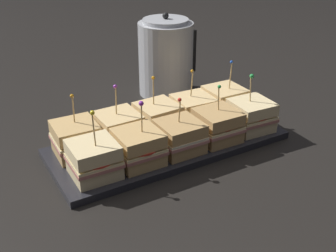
% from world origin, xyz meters
% --- Properties ---
extents(ground_plane, '(6.00, 6.00, 0.00)m').
position_xyz_m(ground_plane, '(0.00, 0.00, 0.00)').
color(ground_plane, black).
extents(serving_platter, '(0.60, 0.25, 0.02)m').
position_xyz_m(serving_platter, '(0.00, 0.00, 0.01)').
color(serving_platter, '#232328').
rests_on(serving_platter, ground_plane).
extents(sandwich_front_far_left, '(0.11, 0.11, 0.16)m').
position_xyz_m(sandwich_front_far_left, '(-0.22, -0.05, 0.06)').
color(sandwich_front_far_left, beige).
rests_on(sandwich_front_far_left, serving_platter).
extents(sandwich_front_left, '(0.11, 0.11, 0.16)m').
position_xyz_m(sandwich_front_left, '(-0.11, -0.06, 0.06)').
color(sandwich_front_left, tan).
rests_on(sandwich_front_left, serving_platter).
extents(sandwich_front_center, '(0.11, 0.11, 0.14)m').
position_xyz_m(sandwich_front_center, '(0.00, -0.06, 0.06)').
color(sandwich_front_center, tan).
rests_on(sandwich_front_center, serving_platter).
extents(sandwich_front_right, '(0.11, 0.11, 0.15)m').
position_xyz_m(sandwich_front_right, '(0.11, -0.06, 0.06)').
color(sandwich_front_right, tan).
rests_on(sandwich_front_right, serving_platter).
extents(sandwich_front_far_right, '(0.11, 0.11, 0.15)m').
position_xyz_m(sandwich_front_far_right, '(0.22, -0.06, 0.06)').
color(sandwich_front_far_right, beige).
rests_on(sandwich_front_far_right, serving_platter).
extents(sandwich_back_far_left, '(0.11, 0.11, 0.15)m').
position_xyz_m(sandwich_back_far_left, '(-0.22, 0.06, 0.06)').
color(sandwich_back_far_left, tan).
rests_on(sandwich_back_far_left, serving_platter).
extents(sandwich_back_left, '(0.11, 0.11, 0.16)m').
position_xyz_m(sandwich_back_left, '(-0.11, 0.05, 0.06)').
color(sandwich_back_left, '#DBB77A').
rests_on(sandwich_back_left, serving_platter).
extents(sandwich_back_center, '(0.11, 0.11, 0.16)m').
position_xyz_m(sandwich_back_center, '(0.00, 0.05, 0.06)').
color(sandwich_back_center, '#DBB77A').
rests_on(sandwich_back_center, serving_platter).
extents(sandwich_back_right, '(0.11, 0.11, 0.15)m').
position_xyz_m(sandwich_back_right, '(0.11, 0.06, 0.06)').
color(sandwich_back_right, '#DBB77A').
rests_on(sandwich_back_right, serving_platter).
extents(sandwich_back_far_right, '(0.11, 0.11, 0.16)m').
position_xyz_m(sandwich_back_far_right, '(0.22, 0.06, 0.06)').
color(sandwich_back_far_right, '#DBB77A').
rests_on(sandwich_back_far_right, serving_platter).
extents(kettle_steel, '(0.20, 0.18, 0.27)m').
position_xyz_m(kettle_steel, '(0.18, 0.32, 0.12)').
color(kettle_steel, '#B7BABF').
rests_on(kettle_steel, ground_plane).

